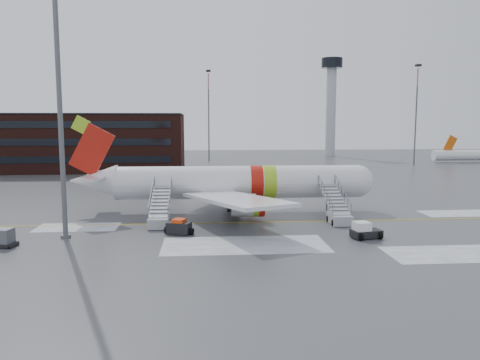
{
  "coord_description": "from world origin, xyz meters",
  "views": [
    {
      "loc": [
        -9.41,
        -48.63,
        10.32
      ],
      "look_at": [
        -5.41,
        2.84,
        4.0
      ],
      "focal_mm": 35.0,
      "sensor_mm": 36.0,
      "label": 1
    }
  ],
  "objects": [
    {
      "name": "airstair_fwd",
      "position": [
        4.41,
        -1.69,
        1.06
      ],
      "size": [
        2.05,
        7.7,
        3.48
      ],
      "color": "#A2A5A9",
      "rests_on": "ground"
    },
    {
      "name": "baggage_tractor",
      "position": [
        -11.78,
        -5.62,
        0.61
      ],
      "size": [
        2.93,
        1.92,
        1.44
      ],
      "color": "black",
      "rests_on": "ground"
    },
    {
      "name": "uld_container",
      "position": [
        -26.18,
        -9.03,
        0.72
      ],
      "size": [
        2.11,
        1.71,
        1.54
      ],
      "color": "black",
      "rests_on": "ground"
    },
    {
      "name": "terminal_building",
      "position": [
        -45.0,
        54.98,
        6.2
      ],
      "size": [
        62.0,
        16.11,
        12.3
      ],
      "color": "#3F1E16",
      "rests_on": "ground"
    },
    {
      "name": "airstair_aft",
      "position": [
        -13.92,
        -1.69,
        1.06
      ],
      "size": [
        2.05,
        7.7,
        3.48
      ],
      "color": "#A6A8AD",
      "rests_on": "ground"
    },
    {
      "name": "ground",
      "position": [
        0.0,
        0.0,
        0.0
      ],
      "size": [
        260.0,
        260.0,
        0.0
      ],
      "primitive_type": "plane",
      "color": "#494C4F",
      "rests_on": "ground"
    },
    {
      "name": "pushback_tug",
      "position": [
        4.94,
        -8.52,
        0.67
      ],
      "size": [
        2.86,
        2.35,
        1.51
      ],
      "color": "black",
      "rests_on": "ground"
    },
    {
      "name": "airliner",
      "position": [
        -6.36,
        4.84,
        3.42
      ],
      "size": [
        35.03,
        32.97,
        11.18
      ],
      "color": "white",
      "rests_on": "ground"
    },
    {
      "name": "control_tower",
      "position": [
        30.0,
        95.0,
        18.75
      ],
      "size": [
        6.4,
        6.4,
        30.0
      ],
      "color": "#B2B5BA",
      "rests_on": "ground"
    },
    {
      "name": "light_mast_near",
      "position": [
        -21.91,
        -6.3,
        14.44
      ],
      "size": [
        1.2,
        1.2,
        28.09
      ],
      "color": "#595B60",
      "rests_on": "ground"
    },
    {
      "name": "light_mast_far_ne",
      "position": [
        42.0,
        62.0,
        13.84
      ],
      "size": [
        1.2,
        1.2,
        24.25
      ],
      "color": "#595B60",
      "rests_on": "ground"
    },
    {
      "name": "light_mast_far_n",
      "position": [
        -8.0,
        78.0,
        13.84
      ],
      "size": [
        1.2,
        1.2,
        24.25
      ],
      "color": "#595B60",
      "rests_on": "ground"
    }
  ]
}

